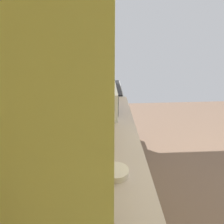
{
  "coord_description": "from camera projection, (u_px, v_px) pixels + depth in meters",
  "views": [
    {
      "loc": [
        -1.64,
        1.2,
        1.97
      ],
      "look_at": [
        -0.54,
        1.13,
        1.46
      ],
      "focal_mm": 37.53,
      "sensor_mm": 36.0,
      "label": 1
    }
  ],
  "objects": [
    {
      "name": "microwave",
      "position": [
        99.0,
        101.0,
        2.42
      ],
      "size": [
        0.46,
        0.38,
        0.29
      ],
      "color": "white",
      "rests_on": "counter_run"
    },
    {
      "name": "upper_cabinets",
      "position": [
        71.0,
        39.0,
        1.18
      ],
      "size": [
        1.74,
        0.33,
        0.62
      ],
      "color": "#E2DE7F"
    },
    {
      "name": "oven_range",
      "position": [
        100.0,
        117.0,
        3.39
      ],
      "size": [
        0.66,
        0.62,
        1.09
      ],
      "color": "#B7BABF",
      "rests_on": "ground_plane"
    },
    {
      "name": "wall_back",
      "position": [
        51.0,
        96.0,
        1.73
      ],
      "size": [
        3.9,
        0.12,
        2.7
      ],
      "primitive_type": "cube",
      "color": "#E7CF7F",
      "rests_on": "ground_plane"
    },
    {
      "name": "bowl",
      "position": [
        116.0,
        172.0,
        1.58
      ],
      "size": [
        0.17,
        0.17,
        0.04
      ],
      "color": "silver",
      "rests_on": "counter_run"
    },
    {
      "name": "ground_plane",
      "position": [
        220.0,
        217.0,
        2.38
      ],
      "size": [
        6.05,
        6.05,
        0.0
      ],
      "primitive_type": "plane",
      "color": "brown"
    }
  ]
}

